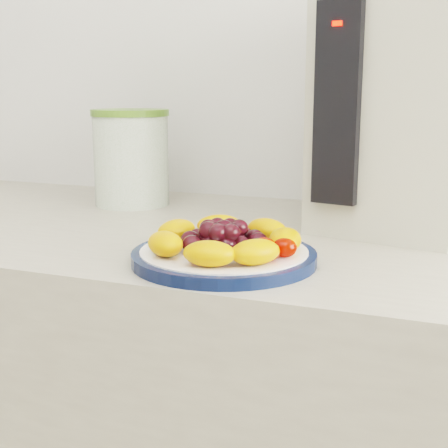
% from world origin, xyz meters
% --- Properties ---
extents(plate_rim, '(0.23, 0.23, 0.01)m').
position_xyz_m(plate_rim, '(-0.00, 1.02, 0.91)').
color(plate_rim, '#0B173A').
rests_on(plate_rim, counter).
extents(plate_face, '(0.21, 0.21, 0.02)m').
position_xyz_m(plate_face, '(-0.00, 1.02, 0.91)').
color(plate_face, white).
rests_on(plate_face, counter).
extents(canister, '(0.17, 0.17, 0.17)m').
position_xyz_m(canister, '(-0.31, 1.33, 0.98)').
color(canister, '#2F6311').
rests_on(canister, counter).
extents(canister_lid, '(0.18, 0.18, 0.01)m').
position_xyz_m(canister_lid, '(-0.31, 1.33, 1.07)').
color(canister_lid, '#58802D').
rests_on(canister_lid, canister).
extents(appliance_body, '(0.27, 0.34, 0.37)m').
position_xyz_m(appliance_body, '(0.19, 1.34, 1.09)').
color(appliance_body, beige).
rests_on(appliance_body, counter).
extents(appliance_panel, '(0.07, 0.03, 0.28)m').
position_xyz_m(appliance_panel, '(0.10, 1.20, 1.09)').
color(appliance_panel, black).
rests_on(appliance_panel, appliance_body).
extents(appliance_led, '(0.01, 0.01, 0.01)m').
position_xyz_m(appliance_led, '(0.10, 1.18, 1.20)').
color(appliance_led, '#FF0C05').
rests_on(appliance_led, appliance_panel).
extents(fruit_plate, '(0.20, 0.20, 0.04)m').
position_xyz_m(fruit_plate, '(0.00, 1.02, 0.93)').
color(fruit_plate, orange).
rests_on(fruit_plate, plate_face).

